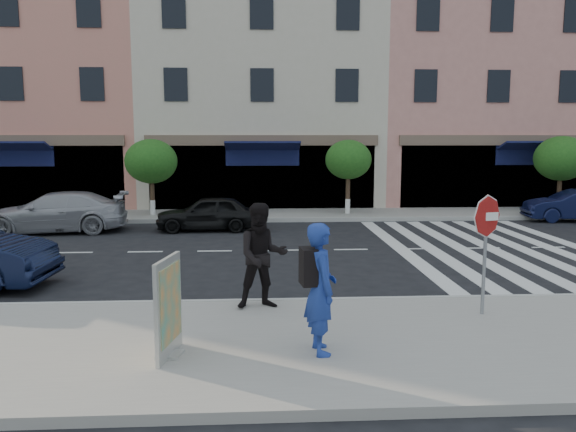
{
  "coord_description": "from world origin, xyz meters",
  "views": [
    {
      "loc": [
        -0.76,
        -12.12,
        3.3
      ],
      "look_at": [
        -0.01,
        1.3,
        1.4
      ],
      "focal_mm": 35.0,
      "sensor_mm": 36.0,
      "label": 1
    }
  ],
  "objects_px": {
    "stop_sign": "(487,227)",
    "walker": "(262,256)",
    "car_far_mid": "(208,213)",
    "poster_board": "(169,309)",
    "photographer": "(321,288)",
    "car_far_left": "(55,212)",
    "car_far_right": "(575,205)"
  },
  "relations": [
    {
      "from": "stop_sign",
      "to": "walker",
      "type": "height_order",
      "value": "stop_sign"
    },
    {
      "from": "car_far_mid",
      "to": "poster_board",
      "type": "bearing_deg",
      "value": 1.07
    },
    {
      "from": "walker",
      "to": "poster_board",
      "type": "height_order",
      "value": "walker"
    },
    {
      "from": "photographer",
      "to": "car_far_left",
      "type": "height_order",
      "value": "photographer"
    },
    {
      "from": "photographer",
      "to": "walker",
      "type": "bearing_deg",
      "value": 12.8
    },
    {
      "from": "walker",
      "to": "car_far_right",
      "type": "height_order",
      "value": "walker"
    },
    {
      "from": "photographer",
      "to": "walker",
      "type": "relative_size",
      "value": 0.99
    },
    {
      "from": "stop_sign",
      "to": "car_far_left",
      "type": "distance_m",
      "value": 15.07
    },
    {
      "from": "walker",
      "to": "car_far_left",
      "type": "height_order",
      "value": "walker"
    },
    {
      "from": "car_far_right",
      "to": "stop_sign",
      "type": "bearing_deg",
      "value": -28.75
    },
    {
      "from": "car_far_mid",
      "to": "stop_sign",
      "type": "bearing_deg",
      "value": 28.06
    },
    {
      "from": "walker",
      "to": "photographer",
      "type": "bearing_deg",
      "value": -78.57
    },
    {
      "from": "stop_sign",
      "to": "car_far_right",
      "type": "bearing_deg",
      "value": 42.36
    },
    {
      "from": "walker",
      "to": "poster_board",
      "type": "xyz_separation_m",
      "value": [
        -1.37,
        -2.26,
        -0.28
      ]
    },
    {
      "from": "car_far_left",
      "to": "stop_sign",
      "type": "bearing_deg",
      "value": 41.11
    },
    {
      "from": "car_far_left",
      "to": "car_far_mid",
      "type": "bearing_deg",
      "value": 84.92
    },
    {
      "from": "walker",
      "to": "poster_board",
      "type": "bearing_deg",
      "value": -130.17
    },
    {
      "from": "stop_sign",
      "to": "walker",
      "type": "relative_size",
      "value": 1.1
    },
    {
      "from": "car_far_left",
      "to": "car_far_mid",
      "type": "xyz_separation_m",
      "value": [
        5.28,
        0.09,
        -0.08
      ]
    },
    {
      "from": "stop_sign",
      "to": "photographer",
      "type": "distance_m",
      "value": 3.55
    },
    {
      "from": "poster_board",
      "to": "car_far_mid",
      "type": "relative_size",
      "value": 0.4
    },
    {
      "from": "stop_sign",
      "to": "car_far_right",
      "type": "distance_m",
      "value": 14.5
    },
    {
      "from": "photographer",
      "to": "car_far_left",
      "type": "bearing_deg",
      "value": 26.22
    },
    {
      "from": "walker",
      "to": "car_far_mid",
      "type": "xyz_separation_m",
      "value": [
        -1.82,
        9.69,
        -0.51
      ]
    },
    {
      "from": "stop_sign",
      "to": "poster_board",
      "type": "distance_m",
      "value": 5.62
    },
    {
      "from": "walker",
      "to": "car_far_left",
      "type": "relative_size",
      "value": 0.4
    },
    {
      "from": "stop_sign",
      "to": "photographer",
      "type": "bearing_deg",
      "value": -164.42
    },
    {
      "from": "stop_sign",
      "to": "car_far_mid",
      "type": "distance_m",
      "value": 11.86
    },
    {
      "from": "walker",
      "to": "car_far_right",
      "type": "bearing_deg",
      "value": 32.84
    },
    {
      "from": "walker",
      "to": "poster_board",
      "type": "relative_size",
      "value": 1.35
    },
    {
      "from": "photographer",
      "to": "car_far_mid",
      "type": "relative_size",
      "value": 0.53
    },
    {
      "from": "photographer",
      "to": "car_far_right",
      "type": "height_order",
      "value": "photographer"
    }
  ]
}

